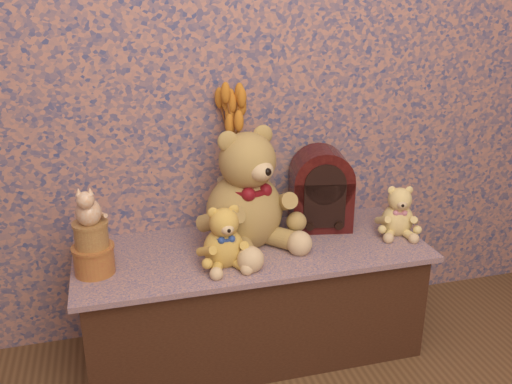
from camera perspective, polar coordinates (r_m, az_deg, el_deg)
The scene contains 10 objects.
display_shelf at distance 2.18m, azimuth -0.35°, elevation -10.99°, with size 1.30×0.51×0.44m, color #3C417B.
teddy_large at distance 2.02m, azimuth -1.23°, elevation 1.01°, with size 0.38×0.45×0.48m, color olive, non-canonical shape.
teddy_medium at distance 1.91m, azimuth -3.40°, elevation -4.26°, with size 0.19×0.22×0.24m, color #AF7B31, non-canonical shape.
teddy_small at distance 2.21m, azimuth 14.51°, elevation -1.61°, with size 0.17×0.20×0.21m, color tan, non-canonical shape.
cathedral_radio at distance 2.20m, azimuth 6.73°, elevation 0.41°, with size 0.24×0.17×0.33m, color #33090A, non-canonical shape.
ceramic_vase at distance 2.17m, azimuth -2.29°, elevation -1.35°, with size 0.13×0.13×0.22m, color tan.
dried_stalks at distance 2.07m, azimuth -2.42°, elevation 7.18°, with size 0.23×0.23×0.45m, color #C7711F, non-canonical shape.
biscuit_tin_lower at distance 1.95m, azimuth -16.40°, elevation -6.75°, with size 0.13×0.13×0.10m, color gold.
biscuit_tin_upper at distance 1.91m, azimuth -16.68°, elevation -4.29°, with size 0.11×0.11×0.09m, color tan.
cat_figurine at distance 1.87m, azimuth -17.02°, elevation -1.18°, with size 0.10×0.11×0.14m, color silver, non-canonical shape.
Camera 1 is at (-0.47, -0.54, 1.36)m, focal length 38.66 mm.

